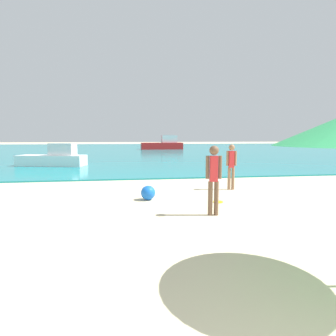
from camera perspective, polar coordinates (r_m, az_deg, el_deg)
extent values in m
cube|color=teal|center=(41.55, -7.70, 3.75)|extent=(160.00, 60.00, 0.06)
cylinder|color=brown|center=(6.43, 8.35, -5.97)|extent=(0.10, 0.10, 0.75)
cylinder|color=brown|center=(6.46, 9.52, -5.95)|extent=(0.10, 0.10, 0.75)
cube|color=red|center=(6.34, 9.04, -0.13)|extent=(0.18, 0.13, 0.56)
sphere|color=brown|center=(6.31, 9.10, 3.47)|extent=(0.20, 0.20, 0.20)
cylinder|color=brown|center=(6.31, 7.80, 0.14)|extent=(0.08, 0.08, 0.50)
cylinder|color=brown|center=(6.37, 10.27, 0.15)|extent=(0.08, 0.08, 0.50)
cylinder|color=yellow|center=(7.79, 9.87, -6.61)|extent=(0.25, 0.25, 0.03)
cylinder|color=#936B4C|center=(9.67, 11.99, -2.05)|extent=(0.10, 0.10, 0.73)
cylinder|color=#936B4C|center=(9.70, 12.72, -2.04)|extent=(0.10, 0.10, 0.73)
cube|color=red|center=(9.62, 12.44, 1.71)|extent=(0.18, 0.12, 0.55)
sphere|color=#936B4C|center=(9.60, 12.50, 4.01)|extent=(0.20, 0.20, 0.20)
cylinder|color=#936B4C|center=(9.58, 11.67, 1.89)|extent=(0.07, 0.07, 0.49)
cylinder|color=#936B4C|center=(9.65, 13.22, 1.89)|extent=(0.07, 0.07, 0.49)
cube|color=white|center=(18.05, -22.02, 1.39)|extent=(4.03, 2.13, 0.62)
cube|color=silver|center=(17.71, -20.10, 3.50)|extent=(1.55, 1.17, 0.69)
cube|color=red|center=(39.58, -1.24, 4.38)|extent=(5.66, 1.90, 0.90)
cube|color=silver|center=(39.72, 0.20, 5.77)|extent=(2.05, 1.30, 1.01)
sphere|color=blue|center=(7.95, -3.96, -4.91)|extent=(0.40, 0.40, 0.40)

